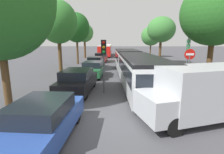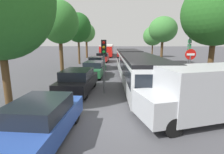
{
  "view_description": "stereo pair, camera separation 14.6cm",
  "coord_description": "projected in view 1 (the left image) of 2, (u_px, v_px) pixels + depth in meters",
  "views": [
    {
      "loc": [
        0.42,
        -7.13,
        3.35
      ],
      "look_at": [
        0.2,
        3.14,
        1.2
      ],
      "focal_mm": 28.0,
      "sensor_mm": 36.0,
      "label": 1
    },
    {
      "loc": [
        0.57,
        -7.13,
        3.35
      ],
      "look_at": [
        0.2,
        3.14,
        1.2
      ],
      "focal_mm": 28.0,
      "sensor_mm": 36.0,
      "label": 2
    }
  ],
  "objects": [
    {
      "name": "queued_car_silver",
      "position": [
        95.0,
        62.0,
        21.77
      ],
      "size": [
        1.9,
        4.11,
        1.4
      ],
      "rotation": [
        0.0,
        0.0,
        1.52
      ],
      "color": "#B7BABF",
      "rests_on": "ground"
    },
    {
      "name": "ground_plane",
      "position": [
        106.0,
        118.0,
        7.67
      ],
      "size": [
        200.0,
        200.0,
        0.0
      ],
      "primitive_type": "plane",
      "color": "#47474C"
    },
    {
      "name": "tree_right_far",
      "position": [
        151.0,
        36.0,
        34.84
      ],
      "size": [
        3.85,
        3.85,
        6.18
      ],
      "color": "#51381E",
      "rests_on": "ground"
    },
    {
      "name": "tree_left_far",
      "position": [
        77.0,
        28.0,
        24.53
      ],
      "size": [
        3.65,
        3.65,
        7.2
      ],
      "color": "#51381E",
      "rests_on": "ground"
    },
    {
      "name": "tree_left_mid",
      "position": [
        58.0,
        22.0,
        17.5
      ],
      "size": [
        3.85,
        3.85,
        7.33
      ],
      "color": "#51381E",
      "rests_on": "ground"
    },
    {
      "name": "direction_sign_post",
      "position": [
        188.0,
        51.0,
        13.93
      ],
      "size": [
        0.37,
        1.38,
        3.6
      ],
      "rotation": [
        0.0,
        0.0,
        2.92
      ],
      "color": "#56595E",
      "rests_on": "ground"
    },
    {
      "name": "traffic_light",
      "position": [
        104.0,
        54.0,
        10.88
      ],
      "size": [
        0.32,
        0.36,
        3.4
      ],
      "rotation": [
        0.0,
        0.0,
        -1.55
      ],
      "color": "#56595E",
      "rests_on": "ground"
    },
    {
      "name": "queued_car_black",
      "position": [
        77.0,
        81.0,
        11.36
      ],
      "size": [
        2.08,
        4.49,
        1.53
      ],
      "rotation": [
        0.0,
        0.0,
        1.52
      ],
      "color": "black",
      "rests_on": "ground"
    },
    {
      "name": "articulated_bus",
      "position": [
        133.0,
        64.0,
        15.2
      ],
      "size": [
        3.12,
        15.77,
        2.33
      ],
      "rotation": [
        0.0,
        0.0,
        -1.52
      ],
      "color": "silver",
      "rests_on": "ground"
    },
    {
      "name": "tree_left_distant",
      "position": [
        84.0,
        33.0,
        33.65
      ],
      "size": [
        3.45,
        3.45,
        6.61
      ],
      "color": "#51381E",
      "rests_on": "ground"
    },
    {
      "name": "queued_car_red",
      "position": [
        101.0,
        57.0,
        27.85
      ],
      "size": [
        1.97,
        4.25,
        1.45
      ],
      "rotation": [
        0.0,
        0.0,
        1.52
      ],
      "color": "#B21E19",
      "rests_on": "ground"
    },
    {
      "name": "no_entry_sign",
      "position": [
        189.0,
        63.0,
        11.53
      ],
      "size": [
        0.7,
        0.08,
        2.82
      ],
      "rotation": [
        0.0,
        0.0,
        -1.57
      ],
      "color": "#56595E",
      "rests_on": "ground"
    },
    {
      "name": "city_bus_rear",
      "position": [
        105.0,
        49.0,
        38.95
      ],
      "size": [
        2.62,
        11.38,
        2.44
      ],
      "rotation": [
        0.0,
        0.0,
        1.58
      ],
      "color": "red",
      "rests_on": "ground"
    },
    {
      "name": "queued_car_green",
      "position": [
        93.0,
        69.0,
        16.4
      ],
      "size": [
        1.96,
        4.24,
        1.45
      ],
      "rotation": [
        0.0,
        0.0,
        1.52
      ],
      "color": "#236638",
      "rests_on": "ground"
    },
    {
      "name": "tree_right_near",
      "position": [
        215.0,
        13.0,
        11.8
      ],
      "size": [
        4.54,
        4.54,
        7.38
      ],
      "color": "#51381E",
      "rests_on": "ground"
    },
    {
      "name": "white_van",
      "position": [
        202.0,
        92.0,
        7.3
      ],
      "size": [
        5.36,
        3.37,
        2.31
      ],
      "rotation": [
        0.0,
        0.0,
        3.45
      ],
      "color": "#B7BABF",
      "rests_on": "ground"
    },
    {
      "name": "tree_right_mid",
      "position": [
        161.0,
        30.0,
        24.38
      ],
      "size": [
        3.91,
        3.91,
        6.64
      ],
      "color": "#51381E",
      "rests_on": "ground"
    },
    {
      "name": "queued_car_blue",
      "position": [
        43.0,
        120.0,
        5.83
      ],
      "size": [
        1.96,
        4.24,
        1.45
      ],
      "rotation": [
        0.0,
        0.0,
        1.52
      ],
      "color": "#284799",
      "rests_on": "ground"
    }
  ]
}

